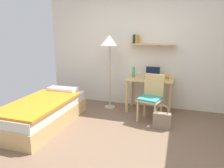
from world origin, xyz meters
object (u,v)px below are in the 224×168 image
at_px(bed, 44,112).
at_px(standing_lamp, 110,44).
at_px(desk_chair, 151,96).
at_px(laptop, 152,75).
at_px(handbag, 162,120).
at_px(book_stack, 165,77).
at_px(desk, 150,84).
at_px(water_bottle, 133,72).

bearing_deg(bed, standing_lamp, 54.21).
xyz_separation_m(desk_chair, laptop, (-0.07, 0.58, 0.29)).
xyz_separation_m(standing_lamp, handbag, (1.22, -0.73, -1.28)).
relative_size(book_stack, handbag, 0.56).
xyz_separation_m(bed, laptop, (1.80, 1.39, 0.55)).
xyz_separation_m(bed, desk_chair, (1.87, 0.80, 0.26)).
xyz_separation_m(desk_chair, standing_lamp, (-0.98, 0.42, 0.94)).
bearing_deg(handbag, book_stack, 92.66).
bearing_deg(desk_chair, desk, 101.66).
relative_size(bed, desk_chair, 2.03).
distance_m(bed, desk, 2.23).
height_order(desk_chair, water_bottle, water_bottle).
bearing_deg(desk, desk_chair, -78.34).
height_order(desk_chair, standing_lamp, standing_lamp).
distance_m(desk_chair, laptop, 0.66).
height_order(laptop, handbag, laptop).
distance_m(desk, book_stack, 0.36).
height_order(bed, desk_chair, desk_chair).
distance_m(bed, desk_chair, 2.05).
xyz_separation_m(desk_chair, book_stack, (0.21, 0.52, 0.28)).
bearing_deg(handbag, desk, 113.05).
bearing_deg(standing_lamp, desk, 5.87).
distance_m(bed, book_stack, 2.51).
bearing_deg(book_stack, desk_chair, -111.77).
height_order(bed, water_bottle, water_bottle).
height_order(standing_lamp, laptop, standing_lamp).
xyz_separation_m(standing_lamp, book_stack, (1.19, 0.09, -0.67)).
xyz_separation_m(desk, handbag, (0.35, -0.82, -0.43)).
height_order(desk, handbag, desk).
height_order(desk_chair, handbag, desk_chair).
distance_m(desk_chair, handbag, 0.52).
height_order(standing_lamp, handbag, standing_lamp).
relative_size(desk, book_stack, 3.89).
distance_m(desk_chair, book_stack, 0.62).
relative_size(laptop, water_bottle, 1.38).
bearing_deg(desk, laptop, 61.94).
xyz_separation_m(book_stack, handbag, (0.04, -0.82, -0.61)).
bearing_deg(bed, laptop, 37.70).
distance_m(bed, handbag, 2.17).
bearing_deg(handbag, standing_lamp, 149.09).
distance_m(water_bottle, book_stack, 0.68).
bearing_deg(water_bottle, standing_lamp, -170.08).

